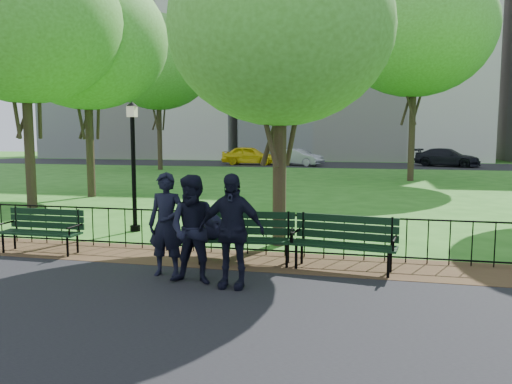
% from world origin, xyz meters
% --- Properties ---
extents(ground, '(120.00, 120.00, 0.00)m').
position_xyz_m(ground, '(0.00, 0.00, 0.00)').
color(ground, '#2A691B').
extents(asphalt_path, '(60.00, 9.20, 0.01)m').
position_xyz_m(asphalt_path, '(0.00, -3.40, 0.01)').
color(asphalt_path, black).
rests_on(asphalt_path, ground).
extents(dirt_strip, '(60.00, 1.60, 0.01)m').
position_xyz_m(dirt_strip, '(0.00, 1.50, 0.01)').
color(dirt_strip, '#3C2718').
rests_on(dirt_strip, ground).
extents(far_street, '(70.00, 9.00, 0.01)m').
position_xyz_m(far_street, '(0.00, 35.00, 0.01)').
color(far_street, black).
rests_on(far_street, ground).
extents(iron_fence, '(24.06, 0.06, 1.00)m').
position_xyz_m(iron_fence, '(0.00, 2.00, 0.50)').
color(iron_fence, black).
rests_on(iron_fence, ground).
extents(apartment_west, '(22.00, 15.00, 26.00)m').
position_xyz_m(apartment_west, '(-22.00, 48.00, 13.00)').
color(apartment_west, beige).
rests_on(apartment_west, ground).
extents(apartment_mid, '(24.00, 15.00, 30.00)m').
position_xyz_m(apartment_mid, '(2.00, 48.00, 15.00)').
color(apartment_mid, silver).
rests_on(apartment_mid, ground).
extents(park_bench_main, '(1.98, 0.79, 1.09)m').
position_xyz_m(park_bench_main, '(0.45, 1.19, 0.69)').
color(park_bench_main, black).
rests_on(park_bench_main, ground).
extents(park_bench_left_a, '(1.78, 0.56, 1.01)m').
position_xyz_m(park_bench_left_a, '(-3.71, 1.22, 0.58)').
color(park_bench_left_a, black).
rests_on(park_bench_left_a, ground).
extents(park_bench_right_a, '(1.99, 0.86, 1.10)m').
position_xyz_m(park_bench_right_a, '(2.64, 1.27, 0.63)').
color(park_bench_right_a, black).
rests_on(park_bench_right_a, ground).
extents(lamppost, '(0.30, 0.30, 3.35)m').
position_xyz_m(lamppost, '(-2.90, 3.87, 1.83)').
color(lamppost, black).
rests_on(lamppost, ground).
extents(tree_near_w, '(6.57, 6.57, 9.15)m').
position_xyz_m(tree_near_w, '(-8.36, 7.00, 6.35)').
color(tree_near_w, '#2D2116').
rests_on(tree_near_w, ground).
extents(tree_near_e, '(4.97, 4.97, 6.92)m').
position_xyz_m(tree_near_e, '(1.07, 3.10, 4.80)').
color(tree_near_e, '#2D2116').
rests_on(tree_near_e, ground).
extents(tree_mid_w, '(6.46, 6.46, 9.00)m').
position_xyz_m(tree_mid_w, '(-8.04, 10.28, 6.25)').
color(tree_mid_w, '#2D2116').
rests_on(tree_mid_w, ground).
extents(tree_far_e, '(8.41, 8.41, 11.72)m').
position_xyz_m(tree_far_e, '(5.24, 20.77, 8.14)').
color(tree_far_e, '#2D2116').
rests_on(tree_far_e, ground).
extents(tree_far_w, '(7.95, 7.95, 11.08)m').
position_xyz_m(tree_far_w, '(-11.98, 26.04, 7.69)').
color(tree_far_w, '#2D2116').
rests_on(tree_far_w, ground).
extents(person_left, '(0.68, 0.45, 1.84)m').
position_xyz_m(person_left, '(-0.41, 0.14, 0.93)').
color(person_left, black).
rests_on(person_left, asphalt_path).
extents(person_mid, '(0.90, 0.48, 1.84)m').
position_xyz_m(person_mid, '(0.24, -0.21, 0.93)').
color(person_mid, black).
rests_on(person_mid, asphalt_path).
extents(person_right, '(1.11, 0.46, 1.88)m').
position_xyz_m(person_right, '(0.89, -0.26, 0.95)').
color(person_right, black).
rests_on(person_right, asphalt_path).
extents(taxi, '(4.68, 1.90, 1.59)m').
position_xyz_m(taxi, '(-7.02, 33.33, 0.81)').
color(taxi, yellow).
rests_on(taxi, far_street).
extents(sedan_silver, '(4.42, 3.08, 1.38)m').
position_xyz_m(sedan_silver, '(-2.77, 33.08, 0.70)').
color(sedan_silver, '#9A9CA1').
rests_on(sedan_silver, far_street).
extents(sedan_dark, '(5.42, 3.85, 1.46)m').
position_xyz_m(sedan_dark, '(9.03, 34.49, 0.74)').
color(sedan_dark, black).
rests_on(sedan_dark, far_street).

